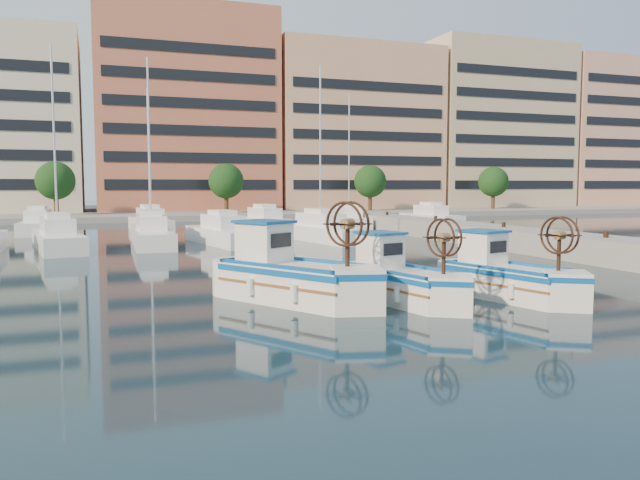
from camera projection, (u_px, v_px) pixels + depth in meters
The scene contains 7 objects.
ground at pixel (428, 301), 19.94m from camera, with size 300.00×300.00×0.00m, color #172E3D.
quay at pixel (575, 246), 31.75m from camera, with size 3.00×60.00×1.20m, color gray.
waterfront at pixel (247, 130), 83.09m from camera, with size 180.00×40.00×25.60m.
yacht_marina at pixel (213, 229), 45.07m from camera, with size 38.14×22.92×11.50m.
fishing_boat_a at pixel (292, 274), 19.74m from camera, with size 4.34×5.31×3.23m.
fishing_boat_b at pixel (401, 278), 19.72m from camera, with size 2.75×4.54×2.75m.
fishing_boat_c at pixel (507, 275), 20.35m from camera, with size 2.82×4.57×2.77m.
Camera 1 is at (-9.88, -17.38, 3.68)m, focal length 35.00 mm.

